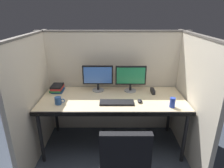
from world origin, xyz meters
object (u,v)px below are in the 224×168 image
Objects in this scene: soda_can at (172,102)px; monitor_left at (97,76)px; keyboard_main at (116,102)px; coffee_mug at (58,101)px; computer_mouse at (139,101)px; monitor_right at (130,77)px; red_stapler at (152,91)px; desk at (112,102)px; book_stack at (57,88)px.

monitor_left is at bearing 150.75° from soda_can.
coffee_mug is (-0.72, -0.02, 0.04)m from keyboard_main.
monitor_left is 4.48× the size of computer_mouse.
coffee_mug is (-0.93, -0.42, -0.17)m from monitor_right.
keyboard_main is at bearing 1.94° from coffee_mug.
computer_mouse is 1.02m from coffee_mug.
monitor_right is at bearing 168.26° from red_stapler.
monitor_left reaches higher than soda_can.
monitor_left is 3.41× the size of coffee_mug.
desk is 0.17m from keyboard_main.
computer_mouse is (0.55, -0.38, -0.20)m from monitor_left.
monitor_right is 3.41× the size of coffee_mug.
keyboard_main is (0.05, -0.15, 0.06)m from desk.
keyboard_main is 0.93m from book_stack.
soda_can reaches higher than desk.
monitor_right is 2.87× the size of red_stapler.
soda_can is at bearing -29.25° from monitor_left.
monitor_left is 0.66m from coffee_mug.
monitor_left is at bearing 177.55° from monitor_right.
monitor_left is at bearing 43.49° from coffee_mug.
monitor_left is 0.80m from red_stapler.
soda_can is 0.54× the size of book_stack.
coffee_mug is 1.29m from red_stapler.
soda_can is 0.97× the size of coffee_mug.
monitor_right reaches higher than red_stapler.
desk is at bearing -161.97° from red_stapler.
computer_mouse is 0.79× the size of soda_can.
keyboard_main reaches higher than desk.
coffee_mug is (-0.46, -0.44, -0.17)m from monitor_left.
soda_can is 0.46m from red_stapler.
monitor_left is (-0.21, 0.27, 0.27)m from desk.
monitor_left reaches higher than coffee_mug.
computer_mouse is 0.64× the size of red_stapler.
book_stack is (-1.36, 0.05, 0.02)m from red_stapler.
book_stack is (-1.14, 0.35, 0.03)m from computer_mouse.
desk is 4.42× the size of monitor_left.
red_stapler is (0.51, 0.33, 0.02)m from keyboard_main.
monitor_left is at bearing 128.08° from desk.
desk is 15.57× the size of soda_can.
monitor_right is 0.49m from keyboard_main.
desk is 0.44m from monitor_right.
red_stapler is (0.22, 0.30, 0.01)m from computer_mouse.
coffee_mug reaches higher than desk.
soda_can reaches higher than coffee_mug.
book_stack is (-0.79, 0.24, 0.10)m from desk.
soda_can is 1.58m from book_stack.
book_stack is at bearing -179.39° from monitor_right.
book_stack is (-1.51, 0.49, -0.01)m from soda_can.
monitor_right is 0.42m from computer_mouse.
monitor_right reaches higher than book_stack.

